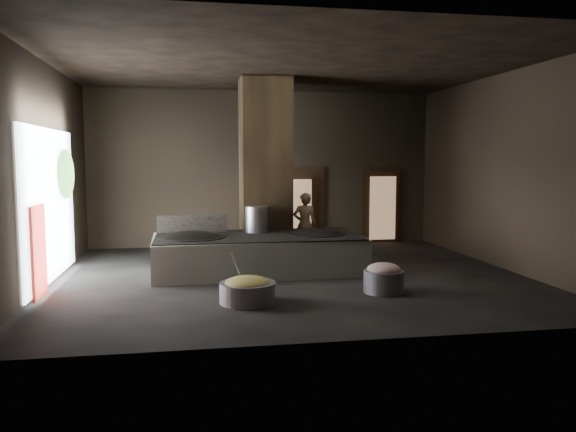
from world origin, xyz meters
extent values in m
cube|color=black|center=(0.00, 0.00, -0.05)|extent=(10.00, 9.00, 0.10)
cube|color=black|center=(0.00, 0.00, 4.55)|extent=(10.00, 9.00, 0.10)
cube|color=black|center=(0.00, 4.55, 2.25)|extent=(10.00, 0.10, 4.50)
cube|color=black|center=(0.00, -4.55, 2.25)|extent=(10.00, 0.10, 4.50)
cube|color=black|center=(-5.05, 0.00, 2.25)|extent=(0.10, 9.00, 4.50)
cube|color=black|center=(5.05, 0.00, 2.25)|extent=(0.10, 9.00, 4.50)
cube|color=black|center=(-0.30, 1.90, 2.25)|extent=(1.20, 1.20, 4.50)
cube|color=silver|center=(-0.65, 0.56, 0.40)|extent=(4.68, 2.34, 0.80)
cube|color=black|center=(-0.65, 0.56, 0.82)|extent=(4.52, 2.17, 0.03)
ellipsoid|color=black|center=(-2.10, 0.51, 0.75)|extent=(1.46, 1.46, 0.40)
cylinder|color=black|center=(-2.10, 0.51, 0.82)|extent=(1.49, 1.49, 0.05)
ellipsoid|color=black|center=(0.70, 0.61, 0.75)|extent=(1.36, 1.36, 0.38)
cylinder|color=black|center=(0.70, 0.61, 0.82)|extent=(1.39, 1.39, 0.05)
cylinder|color=#989B9F|center=(-0.60, 1.11, 1.13)|extent=(0.56, 0.56, 0.60)
cube|color=black|center=(-2.10, 1.31, 1.03)|extent=(1.61, 0.11, 0.40)
imported|color=#96774C|center=(0.79, 2.36, 0.83)|extent=(0.62, 0.41, 1.66)
cylinder|color=slate|center=(-1.16, -2.17, 0.18)|extent=(1.26, 1.26, 0.37)
ellipsoid|color=#80994A|center=(-1.16, -2.17, 0.35)|extent=(0.81, 0.81, 0.25)
cylinder|color=#989B9F|center=(-1.31, -2.02, 0.55)|extent=(0.29, 0.30, 0.71)
cylinder|color=slate|center=(1.47, -1.84, 0.21)|extent=(0.96, 0.96, 0.42)
ellipsoid|color=#B46E6C|center=(1.47, -1.84, 0.45)|extent=(0.64, 0.64, 0.24)
cube|color=black|center=(1.20, 4.45, 1.10)|extent=(1.18, 0.08, 2.38)
cube|color=#8C6647|center=(1.00, 4.24, 1.05)|extent=(0.76, 0.04, 1.79)
cube|color=black|center=(3.60, 4.45, 1.10)|extent=(1.18, 0.08, 2.38)
cube|color=#8C6647|center=(3.62, 4.35, 1.05)|extent=(0.81, 0.04, 1.92)
cube|color=white|center=(-4.95, 0.20, 1.60)|extent=(0.04, 4.20, 3.10)
cube|color=maroon|center=(-4.88, -1.10, 0.85)|extent=(0.05, 0.90, 1.70)
ellipsoid|color=#194714|center=(-4.85, 1.30, 2.20)|extent=(0.28, 1.10, 1.10)
camera|label=1|loc=(-2.11, -11.86, 2.53)|focal=35.00mm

